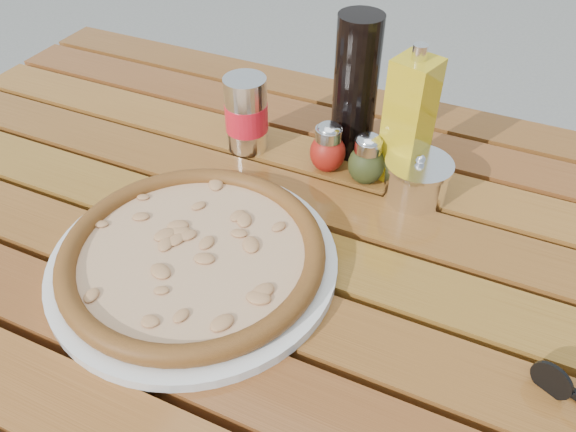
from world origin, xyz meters
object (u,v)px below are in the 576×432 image
at_px(dark_bottle, 355,88).
at_px(soda_can, 246,115).
at_px(plate, 194,262).
at_px(pizza, 193,253).
at_px(pepper_shaker, 328,148).
at_px(oregano_shaker, 367,160).
at_px(parmesan_tin, 417,179).
at_px(olive_oil_cruet, 408,122).
at_px(table, 282,281).

bearing_deg(dark_bottle, soda_can, -158.81).
bearing_deg(plate, soda_can, 103.33).
relative_size(pizza, soda_can, 3.33).
distance_m(pepper_shaker, oregano_shaker, 0.06).
distance_m(pizza, pepper_shaker, 0.27).
bearing_deg(parmesan_tin, oregano_shaker, 177.11).
relative_size(pepper_shaker, parmesan_tin, 0.65).
height_order(plate, pizza, pizza).
height_order(pepper_shaker, parmesan_tin, pepper_shaker).
bearing_deg(pepper_shaker, olive_oil_cruet, 13.74).
height_order(pizza, oregano_shaker, oregano_shaker).
distance_m(table, olive_oil_cruet, 0.28).
xyz_separation_m(pepper_shaker, olive_oil_cruet, (0.11, 0.03, 0.06)).
distance_m(table, pizza, 0.15).
xyz_separation_m(oregano_shaker, olive_oil_cruet, (0.05, 0.03, 0.06)).
bearing_deg(oregano_shaker, dark_bottle, 125.00).
xyz_separation_m(table, pepper_shaker, (-0.01, 0.18, 0.11)).
bearing_deg(dark_bottle, pepper_shaker, -103.39).
relative_size(oregano_shaker, soda_can, 0.68).
bearing_deg(table, dark_bottle, 87.88).
relative_size(dark_bottle, parmesan_tin, 1.75).
relative_size(oregano_shaker, dark_bottle, 0.37).
bearing_deg(dark_bottle, parmesan_tin, -30.08).
bearing_deg(parmesan_tin, pizza, -130.30).
xyz_separation_m(table, parmesan_tin, (0.13, 0.17, 0.11)).
bearing_deg(pepper_shaker, oregano_shaker, -3.97).
xyz_separation_m(table, oregano_shaker, (0.06, 0.17, 0.11)).
xyz_separation_m(pizza, parmesan_tin, (0.21, 0.25, 0.01)).
bearing_deg(table, olive_oil_cruet, 63.44).
bearing_deg(parmesan_tin, olive_oil_cruet, 132.03).
height_order(oregano_shaker, parmesan_tin, oregano_shaker).
relative_size(pizza, olive_oil_cruet, 1.90).
bearing_deg(pizza, parmesan_tin, 49.70).
bearing_deg(olive_oil_cruet, plate, -122.54).
distance_m(pepper_shaker, olive_oil_cruet, 0.13).
distance_m(plate, parmesan_tin, 0.33).
xyz_separation_m(dark_bottle, parmesan_tin, (0.12, -0.07, -0.08)).
bearing_deg(plate, olive_oil_cruet, 57.46).
bearing_deg(dark_bottle, pizza, -105.64).
bearing_deg(oregano_shaker, pepper_shaker, 176.03).
height_order(dark_bottle, parmesan_tin, dark_bottle).
distance_m(soda_can, parmesan_tin, 0.28).
bearing_deg(parmesan_tin, plate, -130.30).
bearing_deg(parmesan_tin, soda_can, 177.52).
height_order(plate, parmesan_tin, parmesan_tin).
bearing_deg(table, parmesan_tin, 51.79).
bearing_deg(dark_bottle, table, -92.12).
bearing_deg(table, soda_can, 128.76).
bearing_deg(dark_bottle, oregano_shaker, -55.00).
height_order(pepper_shaker, soda_can, soda_can).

